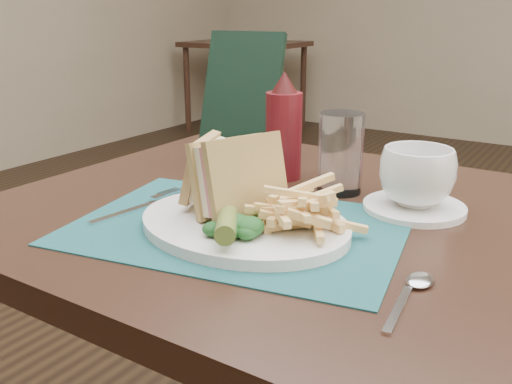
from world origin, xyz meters
The scene contains 15 objects.
table_bg_left centered at (-2.38, 2.89, 0.38)m, with size 0.90×0.75×0.75m, color black, non-canonical shape.
placemat centered at (-0.03, -0.61, 0.75)m, with size 0.44×0.32×0.00m, color #184B4D.
plate centered at (-0.02, -0.62, 0.76)m, with size 0.30×0.24×0.01m, color white, non-canonical shape.
sandwich_half_a centered at (-0.11, -0.60, 0.82)m, with size 0.06×0.10×0.09m, color tan, non-canonical shape.
sandwich_half_b centered at (-0.05, -0.60, 0.82)m, with size 0.06×0.12×0.10m, color tan, non-canonical shape.
kale_garnish centered at (-0.01, -0.67, 0.78)m, with size 0.11×0.08×0.03m, color #163D1A, non-canonical shape.
pickle_spear centered at (0.00, -0.68, 0.79)m, with size 0.02×0.02×0.12m, color #516526.
fries_pile centered at (0.06, -0.60, 0.80)m, with size 0.18×0.20×0.06m, color #F5C97A, non-canonical shape.
fork centered at (-0.20, -0.63, 0.76)m, with size 0.03×0.17×0.01m, color silver, non-canonical shape.
spoon centered at (0.23, -0.68, 0.76)m, with size 0.03×0.15×0.01m, color silver, non-canonical shape.
saucer centered at (0.15, -0.41, 0.76)m, with size 0.15×0.15×0.01m, color white.
coffee_cup centered at (0.15, -0.41, 0.80)m, with size 0.11×0.11×0.09m, color white.
drinking_glass centered at (0.02, -0.39, 0.81)m, with size 0.07×0.07×0.13m, color white.
ketchup_bottle centered at (-0.10, -0.37, 0.84)m, with size 0.06×0.06×0.19m, color #570E14, non-canonical shape.
check_presenter centered at (-0.24, -0.30, 0.87)m, with size 0.15×0.02×0.25m, color black.
Camera 1 is at (0.38, -1.21, 1.04)m, focal length 40.00 mm.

